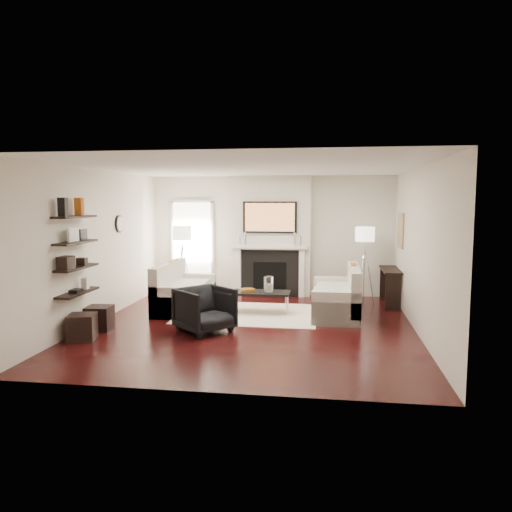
# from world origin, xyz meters

# --- Properties ---
(room_envelope) EXTENTS (6.00, 6.00, 6.00)m
(room_envelope) POSITION_xyz_m (0.00, 0.00, 1.35)
(room_envelope) COLOR black
(room_envelope) RESTS_ON ground
(chimney_breast) EXTENTS (1.80, 0.25, 2.70)m
(chimney_breast) POSITION_xyz_m (0.00, 2.88, 1.35)
(chimney_breast) COLOR silver
(chimney_breast) RESTS_ON floor
(fireplace_surround) EXTENTS (1.30, 0.02, 1.04)m
(fireplace_surround) POSITION_xyz_m (0.00, 2.74, 0.52)
(fireplace_surround) COLOR black
(fireplace_surround) RESTS_ON floor
(firebox) EXTENTS (0.75, 0.02, 0.65)m
(firebox) POSITION_xyz_m (0.00, 2.73, 0.45)
(firebox) COLOR black
(firebox) RESTS_ON floor
(mantel_pilaster_l) EXTENTS (0.12, 0.08, 1.10)m
(mantel_pilaster_l) POSITION_xyz_m (-0.72, 2.71, 0.55)
(mantel_pilaster_l) COLOR white
(mantel_pilaster_l) RESTS_ON floor
(mantel_pilaster_r) EXTENTS (0.12, 0.08, 1.10)m
(mantel_pilaster_r) POSITION_xyz_m (0.72, 2.71, 0.55)
(mantel_pilaster_r) COLOR white
(mantel_pilaster_r) RESTS_ON floor
(mantel_shelf) EXTENTS (1.70, 0.18, 0.07)m
(mantel_shelf) POSITION_xyz_m (0.00, 2.69, 1.12)
(mantel_shelf) COLOR white
(mantel_shelf) RESTS_ON chimney_breast
(tv_body) EXTENTS (1.20, 0.06, 0.70)m
(tv_body) POSITION_xyz_m (0.00, 2.71, 1.78)
(tv_body) COLOR black
(tv_body) RESTS_ON chimney_breast
(tv_screen) EXTENTS (1.10, 0.00, 0.62)m
(tv_screen) POSITION_xyz_m (0.00, 2.68, 1.78)
(tv_screen) COLOR #BF723F
(tv_screen) RESTS_ON tv_body
(candlestick_l_tall) EXTENTS (0.04, 0.04, 0.30)m
(candlestick_l_tall) POSITION_xyz_m (-0.55, 2.70, 1.30)
(candlestick_l_tall) COLOR silver
(candlestick_l_tall) RESTS_ON mantel_shelf
(candlestick_l_short) EXTENTS (0.04, 0.04, 0.24)m
(candlestick_l_short) POSITION_xyz_m (-0.68, 2.70, 1.27)
(candlestick_l_short) COLOR silver
(candlestick_l_short) RESTS_ON mantel_shelf
(candlestick_r_tall) EXTENTS (0.04, 0.04, 0.30)m
(candlestick_r_tall) POSITION_xyz_m (0.55, 2.70, 1.30)
(candlestick_r_tall) COLOR silver
(candlestick_r_tall) RESTS_ON mantel_shelf
(candlestick_r_short) EXTENTS (0.04, 0.04, 0.24)m
(candlestick_r_short) POSITION_xyz_m (0.68, 2.70, 1.27)
(candlestick_r_short) COLOR silver
(candlestick_r_short) RESTS_ON mantel_shelf
(hallway_panel) EXTENTS (0.90, 0.02, 2.10)m
(hallway_panel) POSITION_xyz_m (-1.85, 2.98, 1.05)
(hallway_panel) COLOR white
(hallway_panel) RESTS_ON floor
(door_trim_l) EXTENTS (0.06, 0.06, 2.16)m
(door_trim_l) POSITION_xyz_m (-2.33, 2.96, 1.05)
(door_trim_l) COLOR white
(door_trim_l) RESTS_ON floor
(door_trim_r) EXTENTS (0.06, 0.06, 2.16)m
(door_trim_r) POSITION_xyz_m (-1.37, 2.96, 1.05)
(door_trim_r) COLOR white
(door_trim_r) RESTS_ON floor
(door_trim_top) EXTENTS (1.02, 0.06, 0.06)m
(door_trim_top) POSITION_xyz_m (-1.85, 2.96, 2.13)
(door_trim_top) COLOR white
(door_trim_top) RESTS_ON wall_back
(rug) EXTENTS (2.60, 2.00, 0.01)m
(rug) POSITION_xyz_m (-0.19, 0.91, 0.01)
(rug) COLOR beige
(rug) RESTS_ON floor
(loveseat_left_base) EXTENTS (0.85, 1.80, 0.42)m
(loveseat_left_base) POSITION_xyz_m (-1.49, 1.10, 0.21)
(loveseat_left_base) COLOR beige
(loveseat_left_base) RESTS_ON floor
(loveseat_left_back) EXTENTS (0.18, 1.80, 0.80)m
(loveseat_left_back) POSITION_xyz_m (-1.83, 1.10, 0.53)
(loveseat_left_back) COLOR beige
(loveseat_left_back) RESTS_ON floor
(loveseat_left_arm_n) EXTENTS (0.85, 0.18, 0.60)m
(loveseat_left_arm_n) POSITION_xyz_m (-1.49, 0.29, 0.30)
(loveseat_left_arm_n) COLOR beige
(loveseat_left_arm_n) RESTS_ON floor
(loveseat_left_arm_s) EXTENTS (0.85, 0.18, 0.60)m
(loveseat_left_arm_s) POSITION_xyz_m (-1.49, 1.91, 0.30)
(loveseat_left_arm_s) COLOR beige
(loveseat_left_arm_s) RESTS_ON floor
(loveseat_left_cushion) EXTENTS (0.63, 1.44, 0.10)m
(loveseat_left_cushion) POSITION_xyz_m (-1.44, 1.10, 0.47)
(loveseat_left_cushion) COLOR beige
(loveseat_left_cushion) RESTS_ON loveseat_left_base
(pillow_left_orange) EXTENTS (0.10, 0.42, 0.42)m
(pillow_left_orange) POSITION_xyz_m (-1.83, 1.40, 0.73)
(pillow_left_orange) COLOR #AF5215
(pillow_left_orange) RESTS_ON loveseat_left_cushion
(pillow_left_charcoal) EXTENTS (0.10, 0.40, 0.40)m
(pillow_left_charcoal) POSITION_xyz_m (-1.83, 0.80, 0.72)
(pillow_left_charcoal) COLOR black
(pillow_left_charcoal) RESTS_ON loveseat_left_cushion
(loveseat_right_base) EXTENTS (0.85, 1.80, 0.42)m
(loveseat_right_base) POSITION_xyz_m (1.45, 1.05, 0.21)
(loveseat_right_base) COLOR beige
(loveseat_right_base) RESTS_ON floor
(loveseat_right_back) EXTENTS (0.18, 1.80, 0.80)m
(loveseat_right_back) POSITION_xyz_m (1.78, 1.05, 0.53)
(loveseat_right_back) COLOR beige
(loveseat_right_back) RESTS_ON floor
(loveseat_right_arm_n) EXTENTS (0.85, 0.18, 0.60)m
(loveseat_right_arm_n) POSITION_xyz_m (1.45, 0.24, 0.30)
(loveseat_right_arm_n) COLOR beige
(loveseat_right_arm_n) RESTS_ON floor
(loveseat_right_arm_s) EXTENTS (0.85, 0.18, 0.60)m
(loveseat_right_arm_s) POSITION_xyz_m (1.45, 1.86, 0.30)
(loveseat_right_arm_s) COLOR beige
(loveseat_right_arm_s) RESTS_ON floor
(loveseat_right_cushion) EXTENTS (0.63, 1.44, 0.10)m
(loveseat_right_cushion) POSITION_xyz_m (1.40, 1.05, 0.47)
(loveseat_right_cushion) COLOR beige
(loveseat_right_cushion) RESTS_ON loveseat_right_base
(pillow_right_orange) EXTENTS (0.10, 0.42, 0.42)m
(pillow_right_orange) POSITION_xyz_m (1.78, 1.35, 0.73)
(pillow_right_orange) COLOR #AF5215
(pillow_right_orange) RESTS_ON loveseat_right_cushion
(pillow_right_charcoal) EXTENTS (0.10, 0.40, 0.40)m
(pillow_right_charcoal) POSITION_xyz_m (1.78, 0.75, 0.72)
(pillow_right_charcoal) COLOR black
(pillow_right_charcoal) RESTS_ON loveseat_right_cushion
(coffee_table) EXTENTS (1.10, 0.55, 0.04)m
(coffee_table) POSITION_xyz_m (0.03, 1.01, 0.40)
(coffee_table) COLOR black
(coffee_table) RESTS_ON floor
(coffee_leg_nw) EXTENTS (0.02, 0.02, 0.38)m
(coffee_leg_nw) POSITION_xyz_m (-0.47, 0.79, 0.19)
(coffee_leg_nw) COLOR silver
(coffee_leg_nw) RESTS_ON floor
(coffee_leg_ne) EXTENTS (0.02, 0.02, 0.38)m
(coffee_leg_ne) POSITION_xyz_m (0.53, 0.79, 0.19)
(coffee_leg_ne) COLOR silver
(coffee_leg_ne) RESTS_ON floor
(coffee_leg_sw) EXTENTS (0.02, 0.02, 0.38)m
(coffee_leg_sw) POSITION_xyz_m (-0.47, 1.23, 0.19)
(coffee_leg_sw) COLOR silver
(coffee_leg_sw) RESTS_ON floor
(coffee_leg_se) EXTENTS (0.02, 0.02, 0.38)m
(coffee_leg_se) POSITION_xyz_m (0.53, 1.23, 0.19)
(coffee_leg_se) COLOR silver
(coffee_leg_se) RESTS_ON floor
(hurricane_glass) EXTENTS (0.18, 0.18, 0.31)m
(hurricane_glass) POSITION_xyz_m (0.18, 1.01, 0.56)
(hurricane_glass) COLOR white
(hurricane_glass) RESTS_ON coffee_table
(hurricane_candle) EXTENTS (0.11, 0.11, 0.17)m
(hurricane_candle) POSITION_xyz_m (0.18, 1.01, 0.50)
(hurricane_candle) COLOR white
(hurricane_candle) RESTS_ON coffee_table
(copper_bowl) EXTENTS (0.28, 0.28, 0.05)m
(copper_bowl) POSITION_xyz_m (-0.22, 1.01, 0.45)
(copper_bowl) COLOR #C07420
(copper_bowl) RESTS_ON coffee_table
(armchair) EXTENTS (1.07, 1.08, 0.81)m
(armchair) POSITION_xyz_m (-0.69, -0.46, 0.40)
(armchair) COLOR black
(armchair) RESTS_ON floor
(lamp_left_post) EXTENTS (0.02, 0.02, 1.20)m
(lamp_left_post) POSITION_xyz_m (-1.85, 2.15, 0.60)
(lamp_left_post) COLOR silver
(lamp_left_post) RESTS_ON floor
(lamp_left_shade) EXTENTS (0.40, 0.40, 0.30)m
(lamp_left_shade) POSITION_xyz_m (-1.85, 2.15, 1.45)
(lamp_left_shade) COLOR white
(lamp_left_shade) RESTS_ON lamp_left_post
(lamp_left_leg_a) EXTENTS (0.25, 0.02, 1.23)m
(lamp_left_leg_a) POSITION_xyz_m (-1.74, 2.15, 0.60)
(lamp_left_leg_a) COLOR silver
(lamp_left_leg_a) RESTS_ON floor
(lamp_left_leg_b) EXTENTS (0.14, 0.22, 1.23)m
(lamp_left_leg_b) POSITION_xyz_m (-1.91, 2.24, 0.60)
(lamp_left_leg_b) COLOR silver
(lamp_left_leg_b) RESTS_ON floor
(lamp_left_leg_c) EXTENTS (0.14, 0.22, 1.23)m
(lamp_left_leg_c) POSITION_xyz_m (-1.91, 2.05, 0.60)
(lamp_left_leg_c) COLOR silver
(lamp_left_leg_c) RESTS_ON floor
(lamp_right_post) EXTENTS (0.02, 0.02, 1.20)m
(lamp_right_post) POSITION_xyz_m (2.05, 2.35, 0.60)
(lamp_right_post) COLOR silver
(lamp_right_post) RESTS_ON floor
(lamp_right_shade) EXTENTS (0.40, 0.40, 0.30)m
(lamp_right_shade) POSITION_xyz_m (2.05, 2.35, 1.45)
(lamp_right_shade) COLOR white
(lamp_right_shade) RESTS_ON lamp_right_post
(lamp_right_leg_a) EXTENTS (0.25, 0.02, 1.23)m
(lamp_right_leg_a) POSITION_xyz_m (2.16, 2.35, 0.60)
(lamp_right_leg_a) COLOR silver
(lamp_right_leg_a) RESTS_ON floor
(lamp_right_leg_b) EXTENTS (0.14, 0.22, 1.23)m
(lamp_right_leg_b) POSITION_xyz_m (2.00, 2.45, 0.60)
(lamp_right_leg_b) COLOR silver
(lamp_right_leg_b) RESTS_ON floor
(lamp_right_leg_c) EXTENTS (0.14, 0.22, 1.23)m
(lamp_right_leg_c) POSITION_xyz_m (1.99, 2.26, 0.60)
(lamp_right_leg_c) COLOR silver
(lamp_right_leg_c) RESTS_ON floor
(console_top) EXTENTS (0.35, 1.20, 0.04)m
(console_top) POSITION_xyz_m (2.57, 2.17, 0.73)
(console_top) COLOR black
(console_top) RESTS_ON floor
(console_leg_n) EXTENTS (0.30, 0.04, 0.71)m
(console_leg_n) POSITION_xyz_m (2.57, 1.62, 0.35)
(console_leg_n) COLOR black
(console_leg_n) RESTS_ON floor
(console_leg_s) EXTENTS (0.30, 0.04, 0.71)m
(console_leg_s) POSITION_xyz_m (2.57, 2.72, 0.35)
(console_leg_s) COLOR black
(console_leg_s) RESTS_ON floor
(wall_art) EXTENTS (0.03, 0.70, 0.70)m
(wall_art) POSITION_xyz_m (2.73, 2.05, 1.55)
(wall_art) COLOR #A78453
(wall_art) RESTS_ON wall_right
(shelf_bottom) EXTENTS (0.25, 1.00, 0.03)m
(shelf_bottom) POSITION_xyz_m (-2.62, -1.00, 0.70)
(shelf_bottom) COLOR black
(shelf_bottom) RESTS_ON wall_left
(shelf_lower) EXTENTS (0.25, 1.00, 0.04)m
(shelf_lower) POSITION_xyz_m (-2.62, -1.00, 1.10)
(shelf_lower) COLOR black
(shelf_lower) RESTS_ON wall_left
(shelf_upper) EXTENTS (0.25, 1.00, 0.04)m
(shelf_upper) POSITION_xyz_m (-2.62, -1.00, 1.50)
(shelf_upper) COLOR black
(shelf_upper) RESTS_ON wall_left
(shelf_top) EXTENTS (0.25, 1.00, 0.04)m
(shelf_top) POSITION_xyz_m (-2.62, -1.00, 1.90)
(shelf_top) COLOR black
(shelf_top) RESTS_ON wall_left
(decor_magfile_a) EXTENTS (0.12, 0.10, 0.28)m
(decor_magfile_a) POSITION_xyz_m (-2.62, -1.34, 2.06)
(decor_magfile_a) COLOR black
(decor_magfile_a) RESTS_ON shelf_top
(decor_magfile_b) EXTENTS (0.12, 0.10, 0.28)m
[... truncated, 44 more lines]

